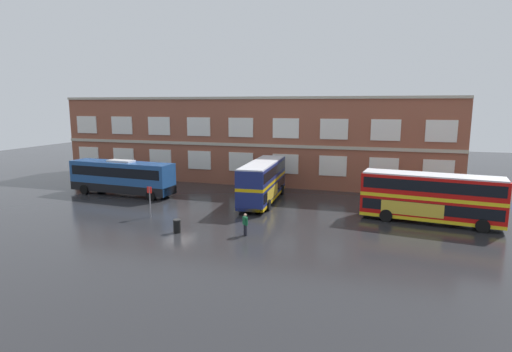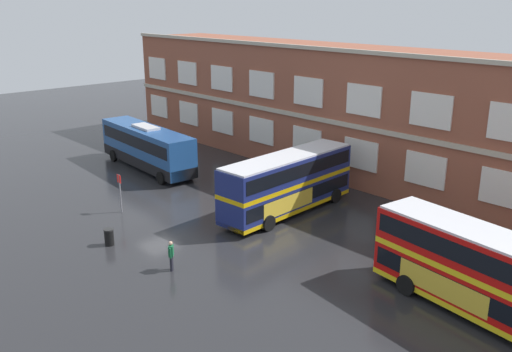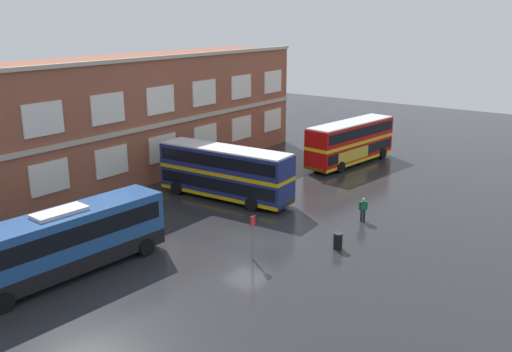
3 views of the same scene
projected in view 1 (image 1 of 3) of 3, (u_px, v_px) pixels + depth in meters
ground_plane at (189, 208)px, 39.13m from camera, size 120.00×120.00×0.00m
brick_terminal_building at (251, 140)px, 52.95m from camera, size 49.17×8.19×10.59m
double_decker_near at (263, 181)px, 41.36m from camera, size 3.36×11.14×4.07m
double_decker_middle at (431, 197)px, 34.10m from camera, size 11.24×3.95×4.07m
touring_coach at (122, 177)px, 44.64m from camera, size 12.15×3.51×3.80m
waiting_passenger at (245, 224)px, 30.86m from camera, size 0.54×0.51×1.70m
bus_stand_flag at (150, 199)px, 35.81m from camera, size 0.44×0.10×2.70m
station_litter_bin at (177, 226)px, 31.65m from camera, size 0.60×0.60×1.03m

